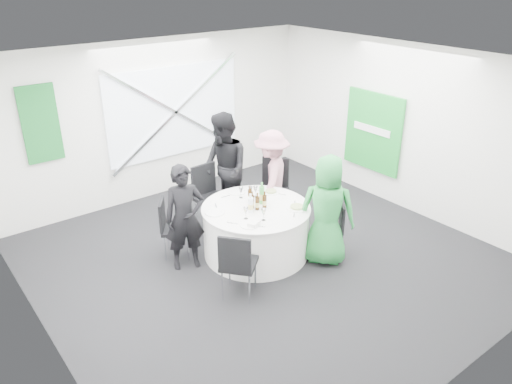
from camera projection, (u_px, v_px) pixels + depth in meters
floor at (264, 259)px, 7.26m from camera, size 6.00×6.00×0.00m
ceiling at (266, 64)px, 6.09m from camera, size 6.00×6.00×0.00m
wall_back at (159, 119)px, 8.83m from camera, size 6.00×0.00×6.00m
wall_front at (472, 268)px, 4.53m from camera, size 6.00×0.00×6.00m
wall_left at (33, 239)px, 5.00m from camera, size 0.00×6.00×6.00m
wall_right at (404, 128)px, 8.35m from camera, size 0.00×6.00×6.00m
window_panel at (175, 112)px, 8.92m from camera, size 2.60×0.03×1.60m
window_brace_a at (176, 112)px, 8.90m from camera, size 2.63×0.05×1.84m
window_brace_b at (176, 112)px, 8.90m from camera, size 2.63×0.05×1.84m
green_banner at (41, 124)px, 7.55m from camera, size 0.55×0.04×1.20m
green_sign at (373, 132)px, 8.83m from camera, size 0.05×1.20×1.40m
banquet_table at (256, 231)px, 7.25m from camera, size 1.56×1.56×0.76m
chair_back at (209, 191)px, 7.95m from camera, size 0.49×0.50×1.03m
chair_back_left at (171, 224)px, 7.14m from camera, size 0.57×0.56×0.89m
chair_back_right at (274, 184)px, 8.20m from camera, size 0.66×0.66×1.03m
chair_front_right at (334, 226)px, 7.16m from camera, size 0.54×0.54×0.84m
chair_front_left at (237, 261)px, 6.19m from camera, size 0.61×0.61×0.95m
person_man_back_left at (185, 218)px, 6.79m from camera, size 0.65×0.53×1.52m
person_man_back at (224, 169)px, 7.97m from camera, size 0.66×0.97×1.83m
person_woman_pink at (271, 177)px, 8.02m from camera, size 1.08×1.00×1.56m
person_woman_green at (327, 211)px, 6.90m from camera, size 0.90×0.93×1.60m
plate_back at (237, 192)px, 7.54m from camera, size 0.24×0.24×0.01m
plate_back_left at (215, 212)px, 6.93m from camera, size 0.27×0.27×0.01m
plate_back_right at (271, 192)px, 7.53m from camera, size 0.25×0.25×0.04m
plate_front_right at (297, 207)px, 7.05m from camera, size 0.29×0.29×0.04m
plate_front_left at (249, 225)px, 6.60m from camera, size 0.25×0.25×0.01m
napkin at (254, 223)px, 6.57m from camera, size 0.20×0.17×0.05m
beer_bottle_a at (252, 202)px, 7.03m from camera, size 0.06×0.06×0.25m
beer_bottle_b at (250, 196)px, 7.18m from camera, size 0.06×0.06×0.27m
beer_bottle_c at (265, 202)px, 7.05m from camera, size 0.06×0.06×0.25m
beer_bottle_d at (257, 203)px, 6.98m from camera, size 0.06×0.06×0.26m
green_water_bottle at (262, 195)px, 7.15m from camera, size 0.08×0.08×0.33m
clear_water_bottle at (251, 205)px, 6.91m from camera, size 0.08×0.08×0.28m
wine_glass_a at (246, 210)px, 6.72m from camera, size 0.07×0.07×0.17m
wine_glass_b at (256, 189)px, 7.35m from camera, size 0.07×0.07×0.17m
wine_glass_c at (264, 212)px, 6.68m from camera, size 0.07×0.07×0.17m
wine_glass_d at (241, 190)px, 7.33m from camera, size 0.07×0.07×0.17m
wine_glass_e at (250, 189)px, 7.35m from camera, size 0.07×0.07×0.17m
fork_a at (216, 206)px, 7.13m from camera, size 0.08×0.14×0.01m
knife_a at (217, 214)px, 6.89m from camera, size 0.09×0.13×0.01m
fork_b at (294, 215)px, 6.87m from camera, size 0.12×0.12×0.01m
knife_b at (295, 203)px, 7.21m from camera, size 0.11×0.12×0.01m
fork_c at (281, 194)px, 7.48m from camera, size 0.08×0.14×0.01m
knife_c at (258, 190)px, 7.61m from camera, size 0.09×0.14×0.01m
fork_d at (232, 223)px, 6.65m from camera, size 0.10×0.13×0.01m
knife_d at (260, 226)px, 6.57m from camera, size 0.11×0.12×0.01m
fork_e at (241, 192)px, 7.57m from camera, size 0.15×0.02×0.01m
knife_e at (226, 196)px, 7.41m from camera, size 0.15×0.02×0.01m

